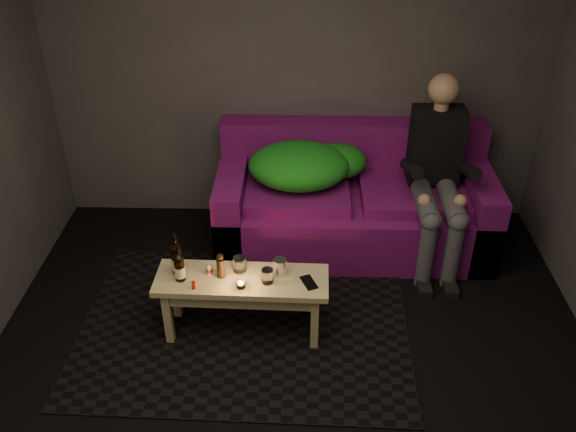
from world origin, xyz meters
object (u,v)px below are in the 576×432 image
object	(u,v)px
person	(437,171)
beer_bottle_a	(177,258)
steel_cup	(280,267)
coffee_table	(242,288)
beer_bottle_b	(179,267)
sofa	(353,204)

from	to	relation	value
person	beer_bottle_a	bearing A→B (deg)	-153.50
steel_cup	coffee_table	bearing A→B (deg)	-169.53
coffee_table	beer_bottle_a	distance (m)	0.47
coffee_table	beer_bottle_a	size ratio (longest dim) A/B	3.78
beer_bottle_b	coffee_table	bearing A→B (deg)	3.52
sofa	beer_bottle_a	distance (m)	1.65
sofa	coffee_table	distance (m)	1.39
person	sofa	bearing A→B (deg)	163.74
sofa	coffee_table	bearing A→B (deg)	-125.14
coffee_table	beer_bottle_a	world-z (taller)	beer_bottle_a
sofa	person	distance (m)	0.75
sofa	steel_cup	xyz separation A→B (m)	(-0.55, -1.09, 0.19)
coffee_table	person	bearing A→B (deg)	34.43
person	beer_bottle_a	world-z (taller)	person
person	beer_bottle_b	size ratio (longest dim) A/B	5.27
beer_bottle_a	steel_cup	world-z (taller)	beer_bottle_a
beer_bottle_b	beer_bottle_a	bearing A→B (deg)	111.21
steel_cup	beer_bottle_b	bearing A→B (deg)	-173.76
sofa	steel_cup	bearing A→B (deg)	-116.81
person	steel_cup	world-z (taller)	person
sofa	beer_bottle_a	bearing A→B (deg)	-138.40
beer_bottle_b	steel_cup	bearing A→B (deg)	6.24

